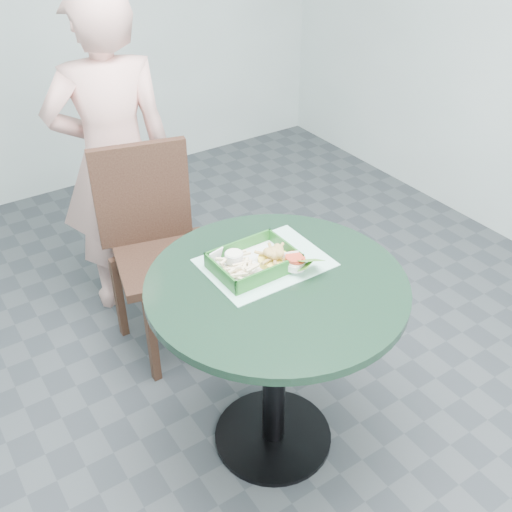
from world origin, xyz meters
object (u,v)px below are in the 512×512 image
cafe_table (276,326)px  sauce_ramekin (234,262)px  crab_sandwich (274,260)px  diner_person (114,157)px  dining_chair (156,237)px  food_basket (254,269)px

cafe_table → sauce_ramekin: (-0.08, 0.13, 0.22)m
crab_sandwich → sauce_ramekin: 0.13m
cafe_table → diner_person: size_ratio=0.55×
diner_person → sauce_ramekin: bearing=101.1°
dining_chair → food_basket: 0.74m
cafe_table → dining_chair: bearing=94.7°
food_basket → sauce_ramekin: sauce_ramekin is taller
crab_sandwich → food_basket: bearing=152.4°
food_basket → dining_chair: bearing=93.7°
crab_sandwich → dining_chair: bearing=98.2°
food_basket → crab_sandwich: (0.06, -0.03, 0.03)m
cafe_table → sauce_ramekin: sauce_ramekin is taller
dining_chair → crab_sandwich: size_ratio=8.55×
cafe_table → crab_sandwich: crab_sandwich is taller
diner_person → food_basket: 1.05m
sauce_ramekin → food_basket: bearing=-27.9°
dining_chair → cafe_table: bearing=-71.3°
dining_chair → food_basket: dining_chair is taller
dining_chair → sauce_ramekin: size_ratio=15.31×
dining_chair → crab_sandwich: (0.11, -0.73, 0.27)m
dining_chair → diner_person: diner_person is taller
diner_person → crab_sandwich: (0.12, -1.08, 0.02)m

